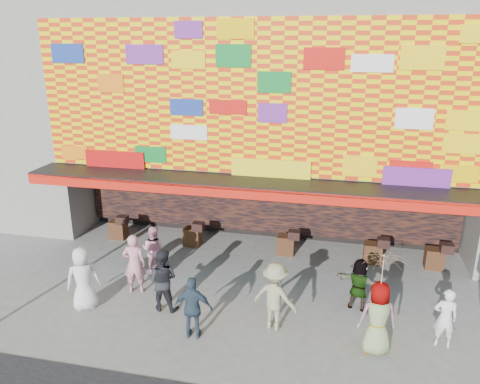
{
  "coord_description": "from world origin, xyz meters",
  "views": [
    {
      "loc": [
        2.71,
        -10.66,
        7.41
      ],
      "look_at": [
        -0.11,
        2.0,
        3.11
      ],
      "focal_mm": 35.0,
      "sensor_mm": 36.0,
      "label": 1
    }
  ],
  "objects": [
    {
      "name": "ground",
      "position": [
        0.0,
        0.0,
        0.0
      ],
      "size": [
        90.0,
        90.0,
        0.0
      ],
      "primitive_type": "plane",
      "color": "slate",
      "rests_on": "ground"
    },
    {
      "name": "shop_building",
      "position": [
        0.0,
        8.18,
        5.23
      ],
      "size": [
        15.2,
        9.4,
        10.0
      ],
      "color": "gray",
      "rests_on": "ground"
    },
    {
      "name": "ped_a",
      "position": [
        -4.17,
        -0.15,
        0.93
      ],
      "size": [
        1.09,
        0.99,
        1.87
      ],
      "primitive_type": "imported",
      "rotation": [
        0.0,
        0.0,
        3.7
      ],
      "color": "silver",
      "rests_on": "ground"
    },
    {
      "name": "ped_b",
      "position": [
        -3.14,
        0.99,
        0.94
      ],
      "size": [
        0.77,
        0.59,
        1.89
      ],
      "primitive_type": "imported",
      "rotation": [
        0.0,
        0.0,
        3.36
      ],
      "color": "#CA8291",
      "rests_on": "ground"
    },
    {
      "name": "ped_c",
      "position": [
        -1.96,
        0.29,
        0.92
      ],
      "size": [
        0.9,
        0.7,
        1.84
      ],
      "primitive_type": "imported",
      "rotation": [
        0.0,
        0.0,
        3.14
      ],
      "color": "black",
      "rests_on": "ground"
    },
    {
      "name": "ped_d",
      "position": [
        1.27,
        0.05,
        0.94
      ],
      "size": [
        1.36,
        1.01,
        1.88
      ],
      "primitive_type": "imported",
      "rotation": [
        0.0,
        0.0,
        2.86
      ],
      "color": "gray",
      "rests_on": "ground"
    },
    {
      "name": "ped_e",
      "position": [
        -0.71,
        -0.81,
        0.86
      ],
      "size": [
        1.04,
        0.5,
        1.71
      ],
      "primitive_type": "imported",
      "rotation": [
        0.0,
        0.0,
        3.23
      ],
      "color": "#2F4152",
      "rests_on": "ground"
    },
    {
      "name": "ped_f",
      "position": [
        3.45,
        1.51,
        0.77
      ],
      "size": [
        1.5,
        0.87,
        1.54
      ],
      "primitive_type": "imported",
      "rotation": [
        0.0,
        0.0,
        2.83
      ],
      "color": "gray",
      "rests_on": "ground"
    },
    {
      "name": "ped_g",
      "position": [
        3.85,
        -0.4,
        0.94
      ],
      "size": [
        1.03,
        0.77,
        1.89
      ],
      "primitive_type": "imported",
      "rotation": [
        0.0,
        0.0,
        3.34
      ],
      "color": "gray",
      "rests_on": "ground"
    },
    {
      "name": "ped_h",
      "position": [
        5.51,
        0.21,
        0.8
      ],
      "size": [
        0.58,
        0.38,
        1.59
      ],
      "primitive_type": "imported",
      "rotation": [
        0.0,
        0.0,
        3.14
      ],
      "color": "silver",
      "rests_on": "ground"
    },
    {
      "name": "ped_i",
      "position": [
        -3.11,
        2.36,
        0.79
      ],
      "size": [
        0.79,
        0.62,
        1.59
      ],
      "primitive_type": "imported",
      "rotation": [
        0.0,
        0.0,
        3.11
      ],
      "color": "pink",
      "rests_on": "ground"
    },
    {
      "name": "parasol",
      "position": [
        3.85,
        -0.4,
        2.18
      ],
      "size": [
        1.24,
        1.26,
        1.91
      ],
      "color": "beige",
      "rests_on": "ground"
    }
  ]
}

